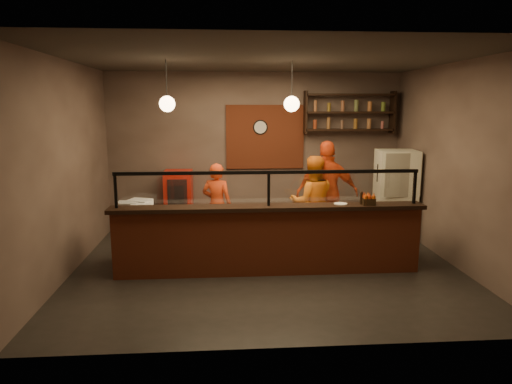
{
  "coord_description": "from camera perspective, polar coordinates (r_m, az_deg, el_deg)",
  "views": [
    {
      "loc": [
        -0.66,
        -6.9,
        2.5
      ],
      "look_at": [
        -0.14,
        0.3,
        1.16
      ],
      "focal_mm": 32.0,
      "sensor_mm": 36.0,
      "label": 1
    }
  ],
  "objects": [
    {
      "name": "ceiling",
      "position": [
        6.96,
        1.42,
        16.31
      ],
      "size": [
        6.0,
        6.0,
        0.0
      ],
      "primitive_type": "plane",
      "rotation": [
        3.14,
        0.0,
        0.0
      ],
      "color": "#37312B",
      "rests_on": "wall_back"
    },
    {
      "name": "pendant_left",
      "position": [
        7.15,
        -11.05,
        10.77
      ],
      "size": [
        0.24,
        0.24,
        0.77
      ],
      "color": "black",
      "rests_on": "ceiling"
    },
    {
      "name": "small_plate",
      "position": [
        6.99,
        10.54,
        -1.46
      ],
      "size": [
        0.22,
        0.22,
        0.01
      ],
      "primitive_type": "cylinder",
      "rotation": [
        0.0,
        0.0,
        0.1
      ],
      "color": "white",
      "rests_on": "counter_ledge"
    },
    {
      "name": "cook_left",
      "position": [
        8.3,
        -4.91,
        -1.61
      ],
      "size": [
        0.64,
        0.52,
        1.52
      ],
      "primitive_type": "imported",
      "rotation": [
        0.0,
        0.0,
        2.82
      ],
      "color": "red",
      "rests_on": "floor"
    },
    {
      "name": "cook_right",
      "position": [
        8.37,
        8.89,
        -0.21
      ],
      "size": [
        1.15,
        0.55,
        1.91
      ],
      "primitive_type": "imported",
      "rotation": [
        0.0,
        0.0,
        3.06
      ],
      "color": "red",
      "rests_on": "floor"
    },
    {
      "name": "wall_front",
      "position": [
        4.54,
        4.37,
        -0.91
      ],
      "size": [
        6.0,
        0.0,
        6.0
      ],
      "primitive_type": "plane",
      "rotation": [
        -1.57,
        0.0,
        0.0
      ],
      "color": "#6F5B51",
      "rests_on": "floor"
    },
    {
      "name": "pendant_right",
      "position": [
        7.18,
        4.48,
        10.93
      ],
      "size": [
        0.24,
        0.24,
        0.77
      ],
      "color": "black",
      "rests_on": "ceiling"
    },
    {
      "name": "floor",
      "position": [
        7.36,
        1.3,
        -9.3
      ],
      "size": [
        6.0,
        6.0,
        0.0
      ],
      "primitive_type": "plane",
      "color": "black",
      "rests_on": "ground"
    },
    {
      "name": "brick_patch",
      "position": [
        9.43,
        1.14,
        6.89
      ],
      "size": [
        1.6,
        0.04,
        1.3
      ],
      "primitive_type": "cube",
      "color": "#923B20",
      "rests_on": "wall_back"
    },
    {
      "name": "prep_tub_c",
      "position": [
        7.12,
        -14.13,
        -2.13
      ],
      "size": [
        0.36,
        0.32,
        0.15
      ],
      "primitive_type": "cube",
      "rotation": [
        0.0,
        0.0,
        0.27
      ],
      "color": "white",
      "rests_on": "worktop"
    },
    {
      "name": "red_cooler",
      "position": [
        9.28,
        -9.61,
        -1.21
      ],
      "size": [
        0.55,
        0.5,
        1.27
      ],
      "primitive_type": "cube",
      "rotation": [
        0.0,
        0.0,
        -0.01
      ],
      "color": "#B5170C",
      "rests_on": "floor"
    },
    {
      "name": "worktop_cabinet",
      "position": [
        7.42,
        1.17,
        -5.69
      ],
      "size": [
        4.6,
        0.75,
        0.85
      ],
      "primitive_type": "cube",
      "color": "gray",
      "rests_on": "floor"
    },
    {
      "name": "wall_right",
      "position": [
        7.86,
        23.72,
        3.08
      ],
      "size": [
        0.0,
        5.0,
        5.0
      ],
      "primitive_type": "plane",
      "rotation": [
        1.57,
        0.0,
        -1.57
      ],
      "color": "#6F5B51",
      "rests_on": "floor"
    },
    {
      "name": "fridge",
      "position": [
        9.09,
        16.99,
        -0.35
      ],
      "size": [
        0.78,
        0.74,
        1.71
      ],
      "primitive_type": "cube",
      "rotation": [
        0.0,
        0.0,
        -0.11
      ],
      "color": "#ECE9C8",
      "rests_on": "floor"
    },
    {
      "name": "pizza_dough",
      "position": [
        7.33,
        8.64,
        -2.14
      ],
      "size": [
        0.56,
        0.56,
        0.01
      ],
      "primitive_type": "cylinder",
      "rotation": [
        0.0,
        0.0,
        -0.1
      ],
      "color": "beige",
      "rests_on": "worktop"
    },
    {
      "name": "condiment_caddy",
      "position": [
        7.03,
        13.89,
        -1.16
      ],
      "size": [
        0.19,
        0.15,
        0.1
      ],
      "primitive_type": "cube",
      "rotation": [
        0.0,
        0.0,
        -0.04
      ],
      "color": "black",
      "rests_on": "counter_ledge"
    },
    {
      "name": "prep_tub_b",
      "position": [
        7.44,
        -14.3,
        -1.54
      ],
      "size": [
        0.41,
        0.37,
        0.17
      ],
      "primitive_type": "cube",
      "rotation": [
        0.0,
        0.0,
        -0.36
      ],
      "color": "silver",
      "rests_on": "worktop"
    },
    {
      "name": "wall_left",
      "position": [
        7.34,
        -22.69,
        2.68
      ],
      "size": [
        0.0,
        5.0,
        5.0
      ],
      "primitive_type": "plane",
      "rotation": [
        1.57,
        0.0,
        1.57
      ],
      "color": "#6F5B51",
      "rests_on": "floor"
    },
    {
      "name": "cook_mid",
      "position": [
        8.18,
        7.05,
        -1.3
      ],
      "size": [
        0.83,
        0.65,
        1.67
      ],
      "primitive_type": "imported",
      "rotation": [
        0.0,
        0.0,
        3.11
      ],
      "color": "orange",
      "rests_on": "floor"
    },
    {
      "name": "rolling_pin",
      "position": [
        7.21,
        -5.62,
        -2.1
      ],
      "size": [
        0.34,
        0.07,
        0.06
      ],
      "primitive_type": "cylinder",
      "rotation": [
        0.0,
        1.57,
        -0.02
      ],
      "color": "yellow",
      "rests_on": "worktop"
    },
    {
      "name": "service_counter",
      "position": [
        6.92,
        1.56,
        -6.24
      ],
      "size": [
        4.6,
        0.25,
        1.0
      ],
      "primitive_type": "cube",
      "color": "#923B20",
      "rests_on": "floor"
    },
    {
      "name": "wall_shelving",
      "position": [
        9.57,
        11.58,
        9.73
      ],
      "size": [
        1.84,
        0.28,
        0.85
      ],
      "color": "black",
      "rests_on": "wall_back"
    },
    {
      "name": "wall_clock",
      "position": [
        9.4,
        0.54,
        8.1
      ],
      "size": [
        0.3,
        0.04,
        0.3
      ],
      "primitive_type": "cylinder",
      "rotation": [
        1.57,
        0.0,
        0.0
      ],
      "color": "black",
      "rests_on": "wall_back"
    },
    {
      "name": "wall_back",
      "position": [
        9.46,
        -0.09,
        5.08
      ],
      "size": [
        6.0,
        0.0,
        6.0
      ],
      "primitive_type": "plane",
      "rotation": [
        1.57,
        0.0,
        0.0
      ],
      "color": "#6F5B51",
      "rests_on": "floor"
    },
    {
      "name": "pepper_mill",
      "position": [
        7.04,
        13.02,
        -0.75
      ],
      "size": [
        0.05,
        0.05,
        0.19
      ],
      "primitive_type": "cylinder",
      "rotation": [
        0.0,
        0.0,
        -0.15
      ],
      "color": "black",
      "rests_on": "counter_ledge"
    },
    {
      "name": "prep_tub_a",
      "position": [
        7.34,
        -15.73,
        -1.81
      ],
      "size": [
        0.33,
        0.27,
        0.16
      ],
      "primitive_type": "cube",
      "rotation": [
        0.0,
        0.0,
        -0.04
      ],
      "color": "silver",
      "rests_on": "worktop"
    },
    {
      "name": "worktop",
      "position": [
        7.31,
        1.19,
        -2.3
      ],
      "size": [
        4.6,
        0.75,
        0.05
      ],
      "primitive_type": "cube",
      "color": "silver",
      "rests_on": "worktop_cabinet"
    },
    {
      "name": "counter_ledge",
      "position": [
        6.79,
        1.58,
        -1.96
      ],
      "size": [
        4.7,
        0.37,
        0.06
      ],
      "primitive_type": "cube",
      "color": "black",
      "rests_on": "service_counter"
    },
    {
      "name": "sneeze_guard",
      "position": [
        6.73,
        1.59,
        0.87
      ],
      "size": [
        4.5,
        0.05,
        0.52
      ],
      "color": "white",
      "rests_on": "counter_ledge"
    }
  ]
}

